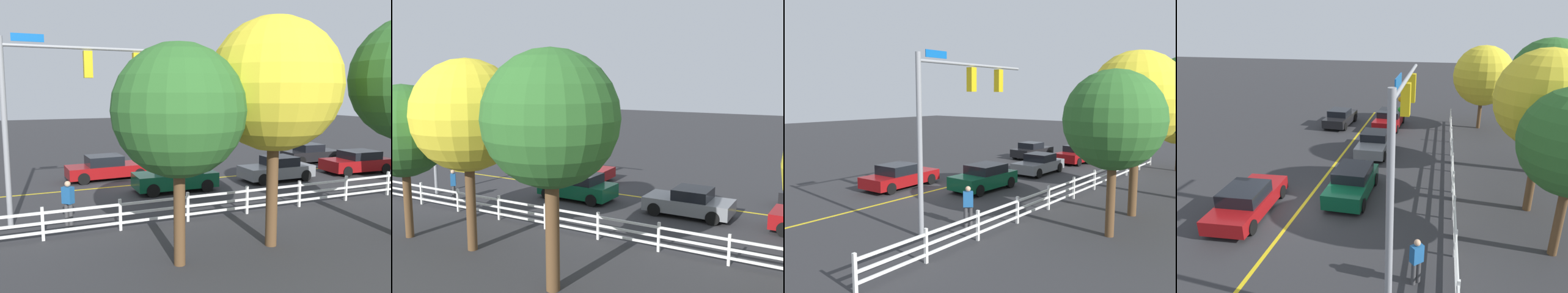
{
  "view_description": "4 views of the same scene",
  "coord_description": "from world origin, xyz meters",
  "views": [
    {
      "loc": [
        5.29,
        20.93,
        4.9
      ],
      "look_at": [
        -2.9,
        1.83,
        2.16
      ],
      "focal_mm": 37.51,
      "sensor_mm": 36.0,
      "label": 1
    },
    {
      "loc": [
        -13.98,
        22.41,
        6.56
      ],
      "look_at": [
        -2.77,
        2.79,
        3.06
      ],
      "focal_mm": 41.64,
      "sensor_mm": 36.0,
      "label": 2
    },
    {
      "loc": [
        15.94,
        16.01,
        5.32
      ],
      "look_at": [
        -1.34,
        2.05,
        2.5
      ],
      "focal_mm": 37.34,
      "sensor_mm": 36.0,
      "label": 3
    },
    {
      "loc": [
        13.22,
        6.04,
        8.24
      ],
      "look_at": [
        -1.88,
        3.01,
        2.59
      ],
      "focal_mm": 31.94,
      "sensor_mm": 36.0,
      "label": 4
    }
  ],
  "objects": [
    {
      "name": "car_2",
      "position": [
        -1.73,
        2.03,
        0.7
      ],
      "size": [
        4.12,
        1.98,
        1.43
      ],
      "rotation": [
        0.0,
        0.0,
        -0.02
      ],
      "color": "#0C4C2D",
      "rests_on": "ground_plane"
    },
    {
      "name": "car_0",
      "position": [
        -13.35,
        -1.99,
        0.65
      ],
      "size": [
        4.04,
        2.0,
        1.36
      ],
      "rotation": [
        0.0,
        0.0,
        3.09
      ],
      "color": "black",
      "rests_on": "ground_plane"
    },
    {
      "name": "ground_plane",
      "position": [
        0.0,
        0.0,
        0.0
      ],
      "size": [
        120.0,
        120.0,
        0.0
      ],
      "primitive_type": "plane",
      "color": "#2D2D30"
    },
    {
      "name": "tree_3",
      "position": [
        1.3,
        10.48,
        4.4
      ],
      "size": [
        3.72,
        3.72,
        6.28
      ],
      "color": "brown",
      "rests_on": "ground_plane"
    },
    {
      "name": "tree_2",
      "position": [
        -1.94,
        10.24,
        5.14
      ],
      "size": [
        4.15,
        4.15,
        7.23
      ],
      "color": "brown",
      "rests_on": "ground_plane"
    },
    {
      "name": "car_1",
      "position": [
        0.88,
        -2.11,
        0.66
      ],
      "size": [
        4.7,
        2.18,
        1.38
      ],
      "rotation": [
        0.0,
        0.0,
        3.19
      ],
      "color": "maroon",
      "rests_on": "ground_plane"
    },
    {
      "name": "car_3",
      "position": [
        -13.67,
        2.02,
        0.67
      ],
      "size": [
        4.31,
        2.16,
        1.37
      ],
      "rotation": [
        0.0,
        0.0,
        -0.05
      ],
      "color": "maroon",
      "rests_on": "ground_plane"
    },
    {
      "name": "white_rail_fence",
      "position": [
        -3.0,
        6.9,
        0.6
      ],
      "size": [
        26.1,
        0.1,
        1.15
      ],
      "color": "white",
      "rests_on": "ground_plane"
    },
    {
      "name": "signal_assembly",
      "position": [
        3.91,
        4.98,
        4.88
      ],
      "size": [
        6.51,
        0.38,
        6.98
      ],
      "color": "gray",
      "rests_on": "ground_plane"
    },
    {
      "name": "lane_center_stripe",
      "position": [
        -4.0,
        0.0,
        0.0
      ],
      "size": [
        28.0,
        0.16,
        0.01
      ],
      "primitive_type": "cube",
      "color": "gold",
      "rests_on": "ground_plane"
    },
    {
      "name": "pedestrian",
      "position": [
        3.84,
        5.61,
        0.93
      ],
      "size": [
        0.46,
        0.47,
        1.69
      ],
      "rotation": [
        0.0,
        0.0,
        3.89
      ],
      "color": "#3F3F42",
      "rests_on": "ground_plane"
    },
    {
      "name": "car_4",
      "position": [
        -7.84,
        1.94,
        0.65
      ],
      "size": [
        4.08,
        1.93,
        1.36
      ],
      "rotation": [
        0.0,
        0.0,
        -0.0
      ],
      "color": "slate",
      "rests_on": "ground_plane"
    }
  ]
}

